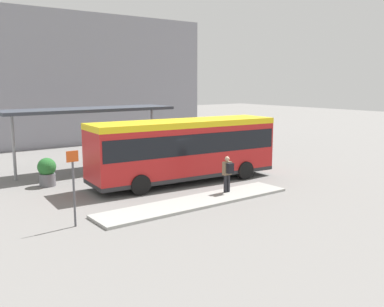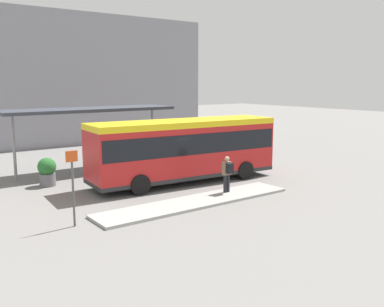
{
  "view_description": "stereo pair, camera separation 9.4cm",
  "coord_description": "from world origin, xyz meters",
  "px_view_note": "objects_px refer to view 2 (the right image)",
  "views": [
    {
      "loc": [
        -12.81,
        -17.93,
        5.21
      ],
      "look_at": [
        0.5,
        0.0,
        1.47
      ],
      "focal_mm": 40.0,
      "sensor_mm": 36.0,
      "label": 1
    },
    {
      "loc": [
        -12.73,
        -17.98,
        5.21
      ],
      "look_at": [
        0.5,
        0.0,
        1.47
      ],
      "focal_mm": 40.0,
      "sensor_mm": 36.0,
      "label": 2
    }
  ],
  "objects_px": {
    "pedestrian_waiting": "(227,172)",
    "bicycle_orange": "(241,147)",
    "city_bus": "(184,146)",
    "bicycle_green": "(247,148)",
    "bicycle_blue": "(260,150)",
    "potted_planter_near_shelter": "(47,171)",
    "platform_sign": "(73,185)",
    "bicycle_red": "(256,148)"
  },
  "relations": [
    {
      "from": "bicycle_red",
      "to": "potted_planter_near_shelter",
      "type": "height_order",
      "value": "potted_planter_near_shelter"
    },
    {
      "from": "platform_sign",
      "to": "pedestrian_waiting",
      "type": "bearing_deg",
      "value": 0.41
    },
    {
      "from": "bicycle_orange",
      "to": "city_bus",
      "type": "bearing_deg",
      "value": 116.17
    },
    {
      "from": "pedestrian_waiting",
      "to": "bicycle_blue",
      "type": "bearing_deg",
      "value": -53.17
    },
    {
      "from": "city_bus",
      "to": "bicycle_blue",
      "type": "xyz_separation_m",
      "value": [
        9.25,
        3.61,
        -1.57
      ]
    },
    {
      "from": "bicycle_red",
      "to": "bicycle_green",
      "type": "bearing_deg",
      "value": 16.51
    },
    {
      "from": "bicycle_green",
      "to": "bicycle_orange",
      "type": "xyz_separation_m",
      "value": [
        0.03,
        0.66,
        -0.0
      ]
    },
    {
      "from": "bicycle_orange",
      "to": "platform_sign",
      "type": "xyz_separation_m",
      "value": [
        -16.59,
        -8.96,
        1.19
      ]
    },
    {
      "from": "bicycle_red",
      "to": "potted_planter_near_shelter",
      "type": "distance_m",
      "value": 15.61
    },
    {
      "from": "city_bus",
      "to": "bicycle_green",
      "type": "height_order",
      "value": "city_bus"
    },
    {
      "from": "bicycle_green",
      "to": "platform_sign",
      "type": "height_order",
      "value": "platform_sign"
    },
    {
      "from": "city_bus",
      "to": "bicycle_orange",
      "type": "relative_size",
      "value": 6.1
    },
    {
      "from": "potted_planter_near_shelter",
      "to": "pedestrian_waiting",
      "type": "bearing_deg",
      "value": -47.32
    },
    {
      "from": "pedestrian_waiting",
      "to": "bicycle_orange",
      "type": "height_order",
      "value": "pedestrian_waiting"
    },
    {
      "from": "bicycle_red",
      "to": "bicycle_blue",
      "type": "bearing_deg",
      "value": 158.26
    },
    {
      "from": "potted_planter_near_shelter",
      "to": "bicycle_red",
      "type": "bearing_deg",
      "value": 3.19
    },
    {
      "from": "pedestrian_waiting",
      "to": "bicycle_green",
      "type": "xyz_separation_m",
      "value": [
        9.15,
        8.25,
        -0.73
      ]
    },
    {
      "from": "pedestrian_waiting",
      "to": "bicycle_orange",
      "type": "xyz_separation_m",
      "value": [
        9.18,
        8.91,
        -0.73
      ]
    },
    {
      "from": "bicycle_green",
      "to": "bicycle_red",
      "type": "bearing_deg",
      "value": -168.07
    },
    {
      "from": "bicycle_blue",
      "to": "city_bus",
      "type": "bearing_deg",
      "value": 111.06
    },
    {
      "from": "pedestrian_waiting",
      "to": "platform_sign",
      "type": "distance_m",
      "value": 7.42
    },
    {
      "from": "bicycle_blue",
      "to": "bicycle_green",
      "type": "relative_size",
      "value": 0.91
    },
    {
      "from": "city_bus",
      "to": "bicycle_orange",
      "type": "height_order",
      "value": "city_bus"
    },
    {
      "from": "bicycle_blue",
      "to": "bicycle_orange",
      "type": "distance_m",
      "value": 1.98
    },
    {
      "from": "city_bus",
      "to": "bicycle_red",
      "type": "distance_m",
      "value": 10.5
    },
    {
      "from": "potted_planter_near_shelter",
      "to": "bicycle_blue",
      "type": "bearing_deg",
      "value": 0.78
    },
    {
      "from": "pedestrian_waiting",
      "to": "bicycle_orange",
      "type": "bearing_deg",
      "value": -46.13
    },
    {
      "from": "platform_sign",
      "to": "potted_planter_near_shelter",
      "type": "bearing_deg",
      "value": 79.89
    },
    {
      "from": "city_bus",
      "to": "bicycle_blue",
      "type": "relative_size",
      "value": 6.7
    },
    {
      "from": "city_bus",
      "to": "bicycle_blue",
      "type": "height_order",
      "value": "city_bus"
    },
    {
      "from": "pedestrian_waiting",
      "to": "potted_planter_near_shelter",
      "type": "height_order",
      "value": "pedestrian_waiting"
    },
    {
      "from": "pedestrian_waiting",
      "to": "bicycle_red",
      "type": "height_order",
      "value": "pedestrian_waiting"
    },
    {
      "from": "bicycle_red",
      "to": "bicycle_green",
      "type": "relative_size",
      "value": 1.05
    },
    {
      "from": "bicycle_blue",
      "to": "bicycle_red",
      "type": "relative_size",
      "value": 0.86
    },
    {
      "from": "city_bus",
      "to": "potted_planter_near_shelter",
      "type": "bearing_deg",
      "value": 155.48
    },
    {
      "from": "city_bus",
      "to": "pedestrian_waiting",
      "type": "distance_m",
      "value": 3.42
    },
    {
      "from": "pedestrian_waiting",
      "to": "platform_sign",
      "type": "bearing_deg",
      "value": 90.13
    },
    {
      "from": "bicycle_green",
      "to": "pedestrian_waiting",
      "type": "bearing_deg",
      "value": 124.23
    },
    {
      "from": "bicycle_blue",
      "to": "bicycle_orange",
      "type": "bearing_deg",
      "value": -0.69
    },
    {
      "from": "platform_sign",
      "to": "bicycle_red",
      "type": "bearing_deg",
      "value": 24.48
    },
    {
      "from": "pedestrian_waiting",
      "to": "potted_planter_near_shelter",
      "type": "bearing_deg",
      "value": 42.4
    },
    {
      "from": "city_bus",
      "to": "bicycle_green",
      "type": "distance_m",
      "value": 10.58
    }
  ]
}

